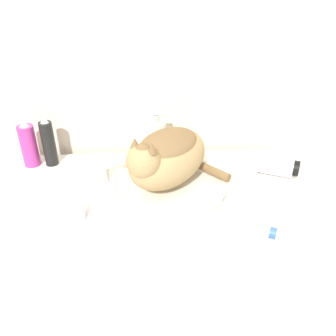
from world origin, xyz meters
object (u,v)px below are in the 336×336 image
object	(u,v)px
faucet	(106,167)
cream_tube	(250,227)
soap_pump_bottle	(156,142)
soap_bar	(75,212)
cat	(166,156)
spray_bottle_trigger	(28,145)
hairspray_can_black	(48,143)
hair_dryer	(270,164)

from	to	relation	value
faucet	cream_tube	world-z (taller)	faucet
faucet	soap_pump_bottle	xyz separation A→B (m)	(0.17, 0.15, 0.01)
faucet	soap_bar	size ratio (longest dim) A/B	2.37
cat	soap_bar	bearing A→B (deg)	-35.76
faucet	spray_bottle_trigger	world-z (taller)	spray_bottle_trigger
soap_pump_bottle	spray_bottle_trigger	size ratio (longest dim) A/B	1.12
soap_pump_bottle	soap_bar	bearing A→B (deg)	-128.62
faucet	hairspray_can_black	size ratio (longest dim) A/B	0.79
spray_bottle_trigger	hairspray_can_black	xyz separation A→B (m)	(0.07, -0.00, 0.01)
cream_tube	hair_dryer	size ratio (longest dim) A/B	0.81
faucet	hair_dryer	distance (m)	0.57
faucet	hairspray_can_black	bearing A→B (deg)	163.33
faucet	soap_bar	distance (m)	0.19
cat	faucet	distance (m)	0.23
hairspray_can_black	cream_tube	world-z (taller)	hairspray_can_black
hairspray_can_black	cat	bearing A→B (deg)	-28.45
cat	cream_tube	xyz separation A→B (m)	(0.23, -0.18, -0.14)
cream_tube	soap_pump_bottle	bearing A→B (deg)	121.95
faucet	hairspray_can_black	distance (m)	0.27
spray_bottle_trigger	soap_bar	world-z (taller)	spray_bottle_trigger
cat	hair_dryer	distance (m)	0.41
soap_bar	hairspray_can_black	bearing A→B (deg)	113.91
hairspray_can_black	hair_dryer	world-z (taller)	hairspray_can_black
cat	cream_tube	world-z (taller)	cat
spray_bottle_trigger	cat	bearing A→B (deg)	-24.80
hair_dryer	soap_bar	distance (m)	0.68
hair_dryer	soap_bar	size ratio (longest dim) A/B	2.93
cream_tube	hair_dryer	distance (m)	0.34
cat	soap_bar	size ratio (longest dim) A/B	5.88
soap_bar	spray_bottle_trigger	bearing A→B (deg)	123.94
cream_tube	soap_bar	bearing A→B (deg)	169.29
soap_pump_bottle	cream_tube	world-z (taller)	soap_pump_bottle
faucet	soap_pump_bottle	world-z (taller)	soap_pump_bottle
hairspray_can_black	soap_bar	world-z (taller)	hairspray_can_black
spray_bottle_trigger	cream_tube	size ratio (longest dim) A/B	1.19
soap_pump_bottle	cat	bearing A→B (deg)	-82.94
faucet	hairspray_can_black	world-z (taller)	hairspray_can_black
cat	cream_tube	bearing A→B (deg)	87.96
soap_pump_bottle	hair_dryer	xyz separation A→B (m)	(0.40, -0.11, -0.05)
cat	cream_tube	distance (m)	0.32
soap_pump_bottle	soap_bar	xyz separation A→B (m)	(-0.25, -0.31, -0.07)
cat	hair_dryer	xyz separation A→B (m)	(0.37, 0.12, -0.11)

